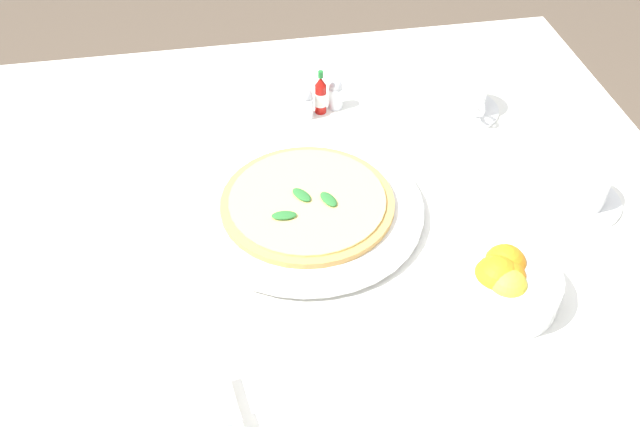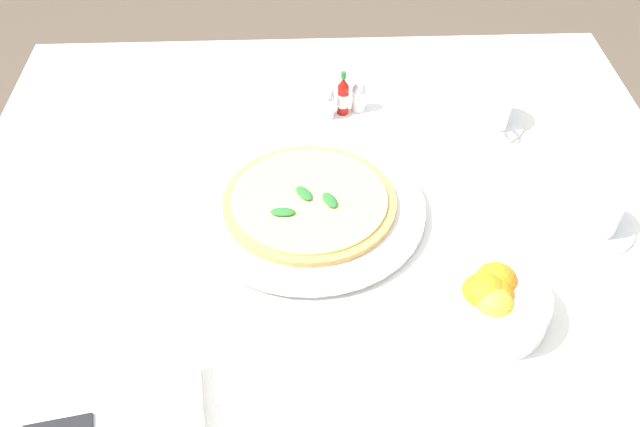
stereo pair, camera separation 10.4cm
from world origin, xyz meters
The scene contains 9 objects.
dining_table centered at (0.00, 0.00, 0.60)m, with size 1.13×1.13×0.72m.
pizza_plate centered at (-0.03, 0.05, 0.73)m, with size 0.35×0.35×0.02m.
pizza centered at (-0.03, 0.05, 0.75)m, with size 0.26×0.26×0.02m.
coffee_cup_far_right centered at (0.38, 0.00, 0.75)m, with size 0.13×0.13×0.06m.
coffee_cup_left_edge centered at (0.28, 0.26, 0.75)m, with size 0.13×0.13×0.07m.
citrus_bowl centered at (0.20, -0.16, 0.75)m, with size 0.15×0.15×0.07m.
hot_sauce_bottle centered at (0.04, 0.30, 0.76)m, with size 0.02×0.02×0.08m.
salt_shaker centered at (0.06, 0.31, 0.75)m, with size 0.03×0.03×0.06m.
pepper_shaker centered at (0.01, 0.29, 0.75)m, with size 0.03×0.03×0.06m.
Camera 1 is at (-0.15, -0.73, 1.46)m, focal length 40.20 mm.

